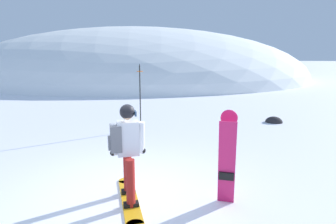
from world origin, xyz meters
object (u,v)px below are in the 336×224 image
Objects in this scene: spare_snowboard at (227,159)px; piste_marker_near at (140,93)px; rock_dark at (274,122)px; snowboarder_main at (126,151)px.

spare_snowboard is 0.73× the size of piste_marker_near.
piste_marker_near reaches higher than rock_dark.
piste_marker_near is 3.53× the size of rock_dark.
spare_snowboard is at bearing -54.39° from piste_marker_near.
snowboarder_main reaches higher than rock_dark.
spare_snowboard reaches higher than rock_dark.
piste_marker_near is at bearing -152.92° from rock_dark.
snowboarder_main is at bearing -72.76° from piste_marker_near.
spare_snowboard is (1.66, 0.28, -0.09)m from snowboarder_main.
piste_marker_near is 5.26m from rock_dark.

